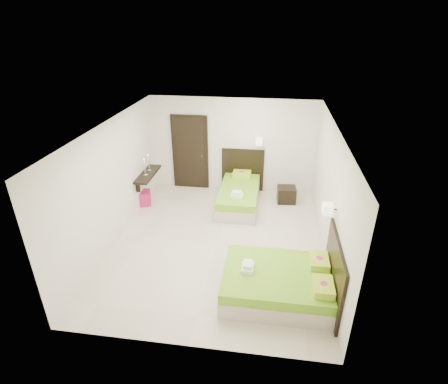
# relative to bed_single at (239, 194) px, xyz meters

# --- Properties ---
(floor) EXTENTS (5.50, 5.50, 0.00)m
(floor) POSITION_rel_bed_single_xyz_m (-0.29, -1.85, -0.29)
(floor) COLOR beige
(floor) RESTS_ON ground
(bed_single) EXTENTS (1.18, 1.96, 1.62)m
(bed_single) POSITION_rel_bed_single_xyz_m (0.00, 0.00, 0.00)
(bed_single) COLOR #C0B6A4
(bed_single) RESTS_ON ground
(bed_double) EXTENTS (1.91, 1.63, 1.58)m
(bed_double) POSITION_rel_bed_single_xyz_m (1.09, -3.30, -0.01)
(bed_double) COLOR #C0B6A4
(bed_double) RESTS_ON ground
(nightstand) EXTENTS (0.51, 0.46, 0.42)m
(nightstand) POSITION_rel_bed_single_xyz_m (1.23, 0.29, -0.08)
(nightstand) COLOR black
(nightstand) RESTS_ON ground
(ottoman) EXTENTS (0.46, 0.46, 0.37)m
(ottoman) POSITION_rel_bed_single_xyz_m (-2.51, -0.39, -0.11)
(ottoman) COLOR #AB1652
(ottoman) RESTS_ON ground
(door) EXTENTS (1.02, 0.15, 2.14)m
(door) POSITION_rel_bed_single_xyz_m (-1.49, 0.85, 0.76)
(door) COLOR black
(door) RESTS_ON ground
(console_shelf) EXTENTS (0.35, 1.20, 0.78)m
(console_shelf) POSITION_rel_bed_single_xyz_m (-2.37, -0.25, 0.52)
(console_shelf) COLOR black
(console_shelf) RESTS_ON ground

